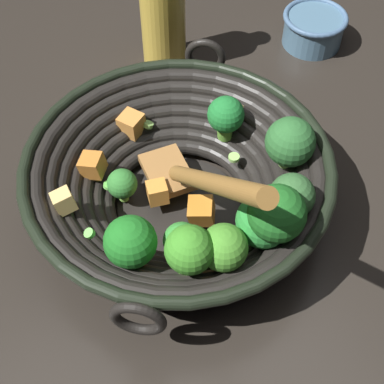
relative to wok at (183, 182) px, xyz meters
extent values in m
plane|color=#28231E|center=(0.00, -0.01, -0.06)|extent=(4.00, 4.00, 0.00)
cylinder|color=black|center=(0.00, -0.01, -0.06)|extent=(0.15, 0.15, 0.01)
torus|color=black|center=(0.00, -0.01, -0.04)|extent=(0.19, 0.19, 0.02)
torus|color=black|center=(0.00, -0.01, -0.03)|extent=(0.22, 0.22, 0.02)
torus|color=black|center=(0.00, -0.01, -0.02)|extent=(0.24, 0.24, 0.02)
torus|color=black|center=(0.00, -0.01, -0.01)|extent=(0.26, 0.26, 0.02)
torus|color=black|center=(0.00, -0.01, 0.00)|extent=(0.29, 0.29, 0.02)
torus|color=black|center=(0.00, -0.01, 0.00)|extent=(0.31, 0.31, 0.02)
torus|color=black|center=(0.00, -0.01, 0.01)|extent=(0.33, 0.33, 0.02)
torus|color=black|center=(0.00, -0.01, 0.02)|extent=(0.35, 0.35, 0.01)
torus|color=black|center=(0.12, 0.14, 0.02)|extent=(0.05, 0.04, 0.05)
torus|color=black|center=(-0.11, -0.16, 0.02)|extent=(0.05, 0.04, 0.05)
cylinder|color=#6FB24F|center=(-0.08, 0.10, 0.01)|extent=(0.03, 0.03, 0.02)
sphere|color=#305E2F|center=(-0.08, 0.10, 0.04)|extent=(0.05, 0.05, 0.05)
cylinder|color=#6DA548|center=(0.01, 0.11, 0.00)|extent=(0.03, 0.03, 0.02)
sphere|color=#48932C|center=(0.01, 0.11, 0.03)|extent=(0.05, 0.05, 0.05)
cylinder|color=#7EC347|center=(0.06, -0.04, -0.04)|extent=(0.02, 0.02, 0.01)
sphere|color=#30762F|center=(0.06, -0.04, -0.02)|extent=(0.04, 0.04, 0.04)
cylinder|color=#5CA036|center=(0.04, 0.10, 0.01)|extent=(0.03, 0.03, 0.02)
sphere|color=#3C8A26|center=(0.04, 0.10, 0.04)|extent=(0.05, 0.05, 0.05)
cylinder|color=#76C25E|center=(0.04, 0.08, -0.01)|extent=(0.02, 0.02, 0.02)
sphere|color=#338A32|center=(0.04, 0.08, 0.01)|extent=(0.04, 0.04, 0.04)
cylinder|color=#5A9543|center=(-0.04, 0.11, 0.02)|extent=(0.03, 0.02, 0.03)
sphere|color=#1C5F1F|center=(-0.04, 0.11, 0.05)|extent=(0.06, 0.06, 0.06)
cylinder|color=#74AC4B|center=(-0.12, 0.03, 0.00)|extent=(0.03, 0.03, 0.01)
sphere|color=#2B632D|center=(-0.12, 0.03, 0.03)|extent=(0.06, 0.06, 0.06)
cylinder|color=#67A94A|center=(0.09, 0.06, 0.00)|extent=(0.03, 0.03, 0.02)
sphere|color=#1D6E20|center=(0.09, 0.06, 0.03)|extent=(0.05, 0.05, 0.05)
cylinder|color=#568F48|center=(-0.04, 0.10, -0.01)|extent=(0.03, 0.02, 0.02)
sphere|color=#2C8B36|center=(-0.04, 0.10, 0.03)|extent=(0.06, 0.06, 0.06)
cylinder|color=#6FB33E|center=(-0.09, -0.06, -0.01)|extent=(0.03, 0.03, 0.02)
sphere|color=#1D722F|center=(-0.09, -0.06, 0.02)|extent=(0.05, 0.05, 0.05)
cube|color=#E8C06F|center=(0.13, -0.02, 0.02)|extent=(0.02, 0.02, 0.03)
cube|color=orange|center=(0.03, -0.02, -0.02)|extent=(0.03, 0.03, 0.03)
cube|color=orange|center=(-0.01, 0.03, -0.02)|extent=(0.04, 0.04, 0.03)
cube|color=#D8893E|center=(0.01, -0.12, -0.01)|extent=(0.04, 0.04, 0.03)
cube|color=#C4742C|center=(0.08, -0.07, 0.00)|extent=(0.04, 0.04, 0.03)
cube|color=#D4BC73|center=(-0.10, -0.07, 0.01)|extent=(0.03, 0.03, 0.03)
cylinder|color=#99D166|center=(-0.07, -0.01, -0.01)|extent=(0.02, 0.02, 0.00)
cylinder|color=#99D166|center=(0.01, -0.07, -0.03)|extent=(0.02, 0.02, 0.01)
cylinder|color=#6BC651|center=(-0.06, 0.05, 0.00)|extent=(0.02, 0.02, 0.01)
cylinder|color=#6BC651|center=(0.12, 0.04, 0.03)|extent=(0.01, 0.01, 0.01)
cylinder|color=#6BC651|center=(0.07, -0.05, -0.02)|extent=(0.01, 0.01, 0.01)
cylinder|color=#99D166|center=(-0.01, -0.11, -0.01)|extent=(0.02, 0.02, 0.01)
cube|color=#9E6B38|center=(0.00, -0.04, -0.02)|extent=(0.06, 0.07, 0.01)
cylinder|color=olive|center=(0.01, 0.08, 0.09)|extent=(0.03, 0.20, 0.19)
cylinder|color=gold|center=(-0.10, -0.27, 0.02)|extent=(0.06, 0.06, 0.16)
cylinder|color=slate|center=(-0.33, -0.20, -0.04)|extent=(0.09, 0.09, 0.05)
torus|color=slate|center=(-0.33, -0.20, -0.01)|extent=(0.10, 0.10, 0.01)
cylinder|color=#56B247|center=(-0.32, -0.21, -0.04)|extent=(0.02, 0.02, 0.01)
cylinder|color=#99D166|center=(-0.33, -0.22, -0.04)|extent=(0.02, 0.02, 0.01)
cylinder|color=#56B247|center=(-0.34, -0.20, -0.04)|extent=(0.02, 0.02, 0.01)
cylinder|color=#56B247|center=(-0.33, -0.20, -0.04)|extent=(0.02, 0.02, 0.01)
camera|label=1|loc=(0.17, 0.36, 0.50)|focal=53.02mm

